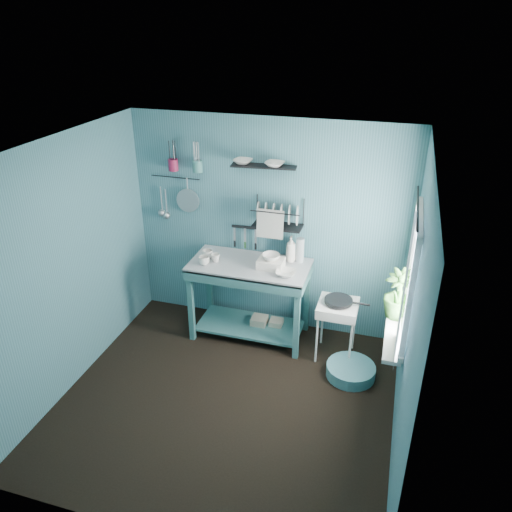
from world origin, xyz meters
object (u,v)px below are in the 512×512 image
(work_counter, at_px, (250,300))
(soap_bottle, at_px, (291,249))
(utensil_cup_teal, at_px, (198,166))
(floor_basin, at_px, (351,371))
(wash_tub, at_px, (271,263))
(frying_pan, at_px, (339,301))
(dish_rack, at_px, (278,213))
(utensil_cup_magenta, at_px, (173,165))
(potted_plant, at_px, (398,294))
(mug_mid, at_px, (216,258))
(water_bottle, at_px, (300,250))
(storage_tin_small, at_px, (276,327))
(mug_left, at_px, (204,261))
(mug_right, at_px, (208,254))
(colander, at_px, (188,201))
(storage_tin_large, at_px, (259,325))
(hotplate_stand, at_px, (336,330))

(work_counter, height_order, soap_bottle, soap_bottle)
(utensil_cup_teal, bearing_deg, floor_basin, -20.09)
(wash_tub, relative_size, soap_bottle, 0.94)
(frying_pan, bearing_deg, dish_rack, 156.02)
(frying_pan, relative_size, floor_basin, 0.58)
(utensil_cup_teal, bearing_deg, utensil_cup_magenta, 180.00)
(utensil_cup_teal, bearing_deg, potted_plant, -17.48)
(mug_mid, relative_size, water_bottle, 0.36)
(frying_pan, bearing_deg, storage_tin_small, 165.08)
(mug_left, distance_m, utensil_cup_magenta, 1.14)
(water_bottle, bearing_deg, work_counter, -157.07)
(dish_rack, relative_size, utensil_cup_teal, 4.23)
(frying_pan, height_order, utensil_cup_teal, utensil_cup_teal)
(work_counter, xyz_separation_m, potted_plant, (1.61, -0.44, 0.60))
(mug_right, relative_size, colander, 0.44)
(soap_bottle, relative_size, storage_tin_large, 1.36)
(work_counter, height_order, colander, colander)
(dish_rack, bearing_deg, utensil_cup_teal, -176.20)
(mug_left, relative_size, wash_tub, 0.44)
(floor_basin, bearing_deg, mug_mid, 167.29)
(water_bottle, xyz_separation_m, utensil_cup_teal, (-1.21, 0.06, 0.84))
(utensil_cup_teal, distance_m, storage_tin_small, 2.08)
(utensil_cup_teal, height_order, potted_plant, utensil_cup_teal)
(storage_tin_small, bearing_deg, mug_left, -162.90)
(hotplate_stand, bearing_deg, utensil_cup_magenta, 170.16)
(potted_plant, bearing_deg, frying_pan, 150.59)
(mug_mid, relative_size, potted_plant, 0.20)
(utensil_cup_magenta, xyz_separation_m, storage_tin_large, (1.08, -0.23, -1.80))
(utensil_cup_magenta, xyz_separation_m, colander, (0.14, 0.03, -0.42))
(hotplate_stand, bearing_deg, mug_left, -176.97)
(hotplate_stand, height_order, floor_basin, hotplate_stand)
(mug_left, xyz_separation_m, mug_right, (-0.02, 0.16, 0.00))
(storage_tin_large, bearing_deg, frying_pan, -10.00)
(water_bottle, height_order, potted_plant, potted_plant)
(wash_tub, height_order, potted_plant, potted_plant)
(mug_right, relative_size, wash_tub, 0.44)
(dish_rack, relative_size, utensil_cup_magenta, 4.23)
(mug_mid, distance_m, water_bottle, 0.95)
(utensil_cup_teal, bearing_deg, storage_tin_large, -16.31)
(storage_tin_small, bearing_deg, hotplate_stand, -14.92)
(wash_tub, xyz_separation_m, frying_pan, (0.77, -0.09, -0.28))
(hotplate_stand, bearing_deg, dish_rack, 157.26)
(mug_right, xyz_separation_m, storage_tin_large, (0.60, 0.05, -0.88))
(water_bottle, height_order, floor_basin, water_bottle)
(wash_tub, distance_m, hotplate_stand, 1.02)
(mug_left, relative_size, colander, 0.44)
(floor_basin, bearing_deg, colander, 160.58)
(potted_plant, bearing_deg, soap_bottle, 151.60)
(work_counter, height_order, hotplate_stand, work_counter)
(utensil_cup_magenta, bearing_deg, soap_bottle, -3.26)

